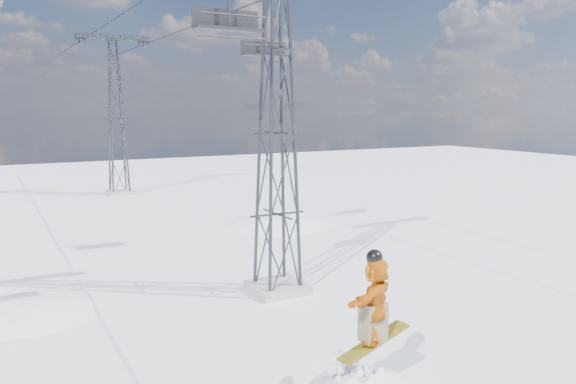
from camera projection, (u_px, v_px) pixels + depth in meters
name	position (u px, v px, depth m)	size (l,w,h in m)	color
lift_tower_near	(277.00, 134.00, 18.73)	(5.20, 1.80, 11.43)	#999999
lift_tower_far	(117.00, 119.00, 40.41)	(5.20, 1.80, 11.43)	#999999
haul_cables	(170.00, 16.00, 27.89)	(4.46, 51.00, 0.06)	black
lift_chair_near	(228.00, 22.00, 16.16)	(2.05, 0.59, 2.55)	black
lift_chair_mid	(265.00, 50.00, 23.87)	(2.10, 0.60, 2.60)	black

